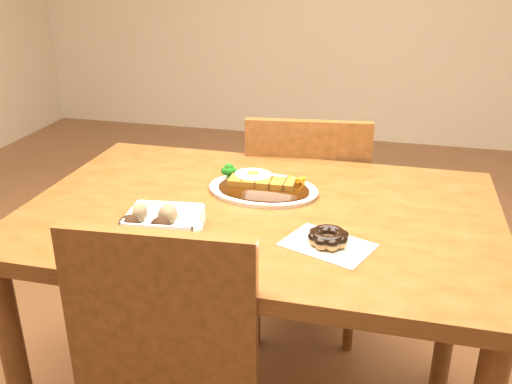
% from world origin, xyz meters
% --- Properties ---
extents(table, '(1.20, 0.80, 0.75)m').
position_xyz_m(table, '(0.00, 0.00, 0.65)').
color(table, '#4A2C0E').
rests_on(table, ground).
extents(chair_far, '(0.47, 0.47, 0.87)m').
position_xyz_m(chair_far, '(0.04, 0.54, 0.48)').
color(chair_far, '#4A2C0E').
rests_on(chair_far, ground).
extents(katsu_curry_plate, '(0.30, 0.22, 0.06)m').
position_xyz_m(katsu_curry_plate, '(-0.02, 0.10, 0.76)').
color(katsu_curry_plate, white).
rests_on(katsu_curry_plate, table).
extents(donut_box, '(0.20, 0.15, 0.05)m').
position_xyz_m(donut_box, '(-0.19, -0.18, 0.77)').
color(donut_box, white).
rests_on(donut_box, table).
extents(pon_de_ring, '(0.22, 0.19, 0.04)m').
position_xyz_m(pon_de_ring, '(0.19, -0.16, 0.77)').
color(pon_de_ring, silver).
rests_on(pon_de_ring, table).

